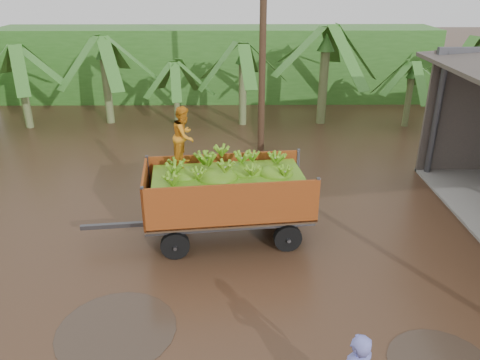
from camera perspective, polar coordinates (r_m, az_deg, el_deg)
ground at (r=10.63m, az=5.45°, el=-11.61°), size 100.00×100.00×0.00m
hedge_north at (r=24.98m, az=-2.76°, el=14.00°), size 22.00×3.00×3.60m
banana_trailer at (r=11.47m, az=-1.60°, el=-1.46°), size 5.71×2.42×3.32m
utility_pole at (r=16.78m, az=2.81°, el=17.75°), size 1.20×0.24×8.55m
banana_plants at (r=16.97m, az=-14.95°, el=8.49°), size 24.82×21.03×4.25m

